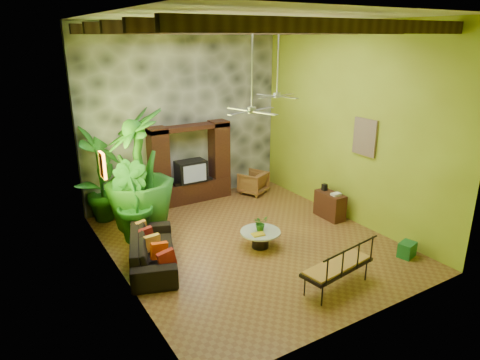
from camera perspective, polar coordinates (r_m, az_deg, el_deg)
ground at (r=10.26m, az=1.15°, el=-8.21°), size 7.00×7.00×0.00m
ceiling at (r=9.16m, az=1.36°, el=20.94°), size 6.00×7.00×0.02m
back_wall at (r=12.43m, az=-7.58°, el=8.60°), size 6.00×0.02×5.00m
left_wall at (r=8.23m, az=-16.67°, el=2.82°), size 0.02×7.00×5.00m
right_wall at (r=11.27m, az=14.31°, el=7.16°), size 0.02×7.00×5.00m
stone_accent_wall at (r=12.38m, az=-7.47°, el=8.56°), size 5.98×0.10×4.98m
ceiling_beams at (r=9.15m, az=1.35°, el=19.56°), size 5.95×5.36×0.22m
entertainment_center at (r=12.47m, az=-6.60°, el=1.41°), size 2.40×0.55×2.30m
ceiling_fan_front at (r=8.80m, az=1.60°, el=10.59°), size 1.28×1.28×1.86m
ceiling_fan_back at (r=11.12m, az=4.98°, el=12.22°), size 1.28×1.28×1.86m
wall_art_mask at (r=9.28m, az=-17.86°, el=1.89°), size 0.06×0.32×0.55m
wall_art_painting at (r=10.88m, az=16.31°, el=5.51°), size 0.06×0.70×0.90m
sofa at (r=9.36m, az=-11.57°, el=-9.10°), size 1.59×2.47×0.67m
wicker_armchair at (r=13.19m, az=1.77°, el=-0.33°), size 1.00×1.01×0.69m
tall_plant_a at (r=11.50m, az=-18.18°, el=0.65°), size 1.51×1.61×2.53m
tall_plant_b at (r=10.32m, az=-14.27°, el=-2.88°), size 1.18×1.29×1.89m
tall_plant_c at (r=10.76m, az=-13.37°, el=1.26°), size 1.88×1.88×3.02m
coffee_table at (r=9.91m, az=2.73°, el=-7.57°), size 0.93×0.93×0.40m
centerpiece_plant at (r=9.83m, az=2.74°, el=-5.75°), size 0.34×0.30×0.36m
yellow_tray at (r=9.66m, az=2.44°, el=-7.25°), size 0.31×0.24×0.03m
iron_bench at (r=8.44m, az=13.23°, el=-10.95°), size 1.63×0.79×0.57m
side_console at (r=11.67m, az=11.89°, el=-3.32°), size 0.41×0.88×0.70m
green_bin at (r=10.23m, az=21.37°, el=-8.64°), size 0.44×0.37×0.34m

